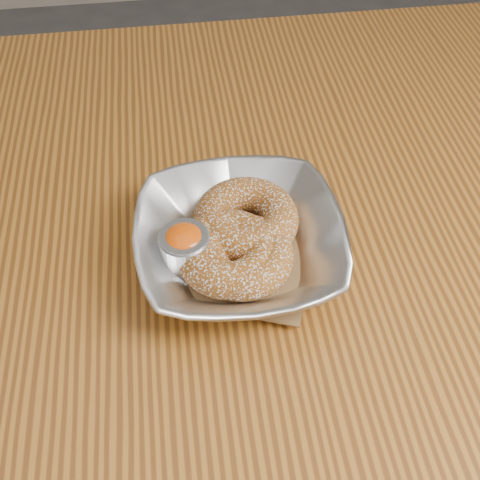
{
  "coord_description": "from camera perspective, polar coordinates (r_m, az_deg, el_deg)",
  "views": [
    {
      "loc": [
        -0.05,
        -0.43,
        1.2
      ],
      "look_at": [
        -0.0,
        -0.08,
        0.78
      ],
      "focal_mm": 42.0,
      "sensor_mm": 36.0,
      "label": 1
    }
  ],
  "objects": [
    {
      "name": "ground_plane",
      "position": [
        1.28,
        -0.39,
        -20.38
      ],
      "size": [
        4.0,
        4.0,
        0.0
      ],
      "primitive_type": "plane",
      "color": "#565659",
      "rests_on": "ground"
    },
    {
      "name": "parchment",
      "position": [
        0.57,
        0.0,
        -1.37
      ],
      "size": [
        0.19,
        0.19,
        0.0
      ],
      "primitive_type": "cube",
      "rotation": [
        0.0,
        0.0,
        1.21
      ],
      "color": "brown",
      "rests_on": "table"
    },
    {
      "name": "serving_bowl",
      "position": [
        0.56,
        0.0,
        -0.31
      ],
      "size": [
        0.21,
        0.21,
        0.05
      ],
      "primitive_type": "imported",
      "color": "silver",
      "rests_on": "table"
    },
    {
      "name": "donut_extra",
      "position": [
        0.54,
        -1.16,
        -1.31
      ],
      "size": [
        0.13,
        0.13,
        0.04
      ],
      "primitive_type": "torus",
      "rotation": [
        0.0,
        0.0,
        0.25
      ],
      "color": "brown",
      "rests_on": "parchment"
    },
    {
      "name": "donut_front",
      "position": [
        0.54,
        0.3,
        -1.64
      ],
      "size": [
        0.12,
        0.12,
        0.04
      ],
      "primitive_type": "torus",
      "rotation": [
        0.0,
        0.0,
        0.29
      ],
      "color": "brown",
      "rests_on": "parchment"
    },
    {
      "name": "table",
      "position": [
        0.7,
        -0.67,
        -2.06
      ],
      "size": [
        1.2,
        0.8,
        0.75
      ],
      "color": "brown",
      "rests_on": "ground_plane"
    },
    {
      "name": "ramekin",
      "position": [
        0.54,
        -5.61,
        -0.83
      ],
      "size": [
        0.05,
        0.05,
        0.05
      ],
      "color": "silver",
      "rests_on": "table"
    },
    {
      "name": "donut_back",
      "position": [
        0.57,
        0.61,
        2.15
      ],
      "size": [
        0.11,
        0.11,
        0.04
      ],
      "primitive_type": "torus",
      "rotation": [
        0.0,
        0.0,
        -0.04
      ],
      "color": "brown",
      "rests_on": "parchment"
    }
  ]
}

